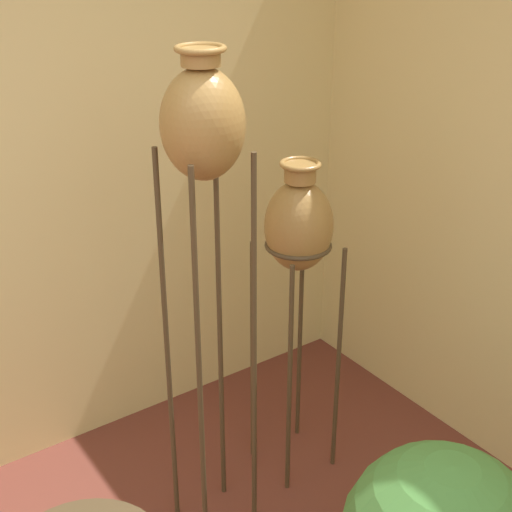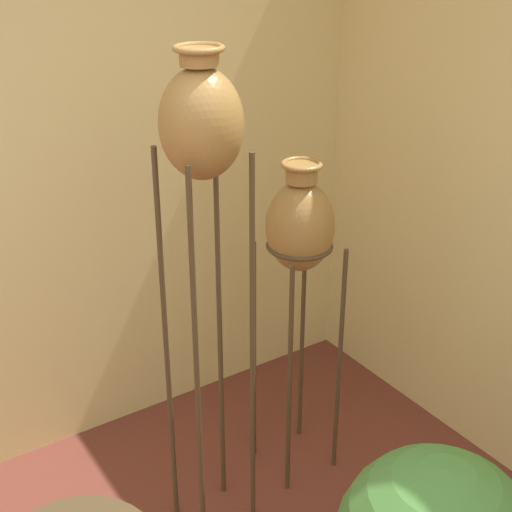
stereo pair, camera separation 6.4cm
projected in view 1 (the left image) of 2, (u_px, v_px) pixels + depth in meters
vase_stand_tall at (203, 143)px, 2.30m from camera, size 0.28×0.28×1.94m
vase_stand_medium at (299, 232)px, 2.84m from camera, size 0.29×0.29×1.45m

